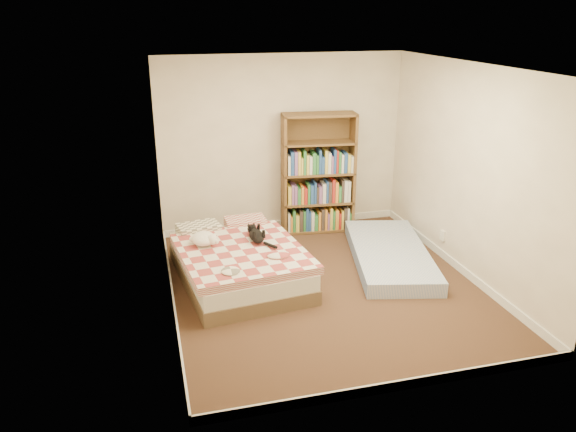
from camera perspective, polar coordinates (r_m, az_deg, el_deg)
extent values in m
cube|color=#41281C|center=(6.64, 3.69, -7.09)|extent=(3.50, 4.00, 0.01)
cube|color=white|center=(5.93, 4.25, 14.91)|extent=(3.50, 4.00, 0.01)
cube|color=beige|center=(8.03, -0.59, 7.31)|extent=(3.50, 0.01, 2.50)
cube|color=beige|center=(4.44, 12.13, -4.09)|extent=(3.50, 0.01, 2.50)
cube|color=beige|center=(5.87, -12.48, 1.94)|extent=(0.01, 4.00, 2.50)
cube|color=beige|center=(6.91, 17.88, 4.20)|extent=(0.01, 4.00, 2.50)
cube|color=white|center=(8.37, -0.54, -0.73)|extent=(3.50, 0.02, 0.10)
cube|color=white|center=(5.05, 11.05, -16.54)|extent=(3.50, 0.02, 0.10)
cube|color=white|center=(6.34, -11.57, -8.39)|extent=(0.02, 4.00, 0.10)
cube|color=white|center=(7.31, 16.81, -4.87)|extent=(0.02, 4.00, 0.10)
cube|color=white|center=(7.53, 15.43, -1.93)|extent=(0.03, 0.09, 0.13)
cube|color=brown|center=(6.76, -4.99, -5.81)|extent=(1.53, 2.02, 0.17)
cube|color=silver|center=(6.69, -5.04, -4.44)|extent=(1.50, 1.98, 0.19)
cube|color=#A8403E|center=(6.63, -5.07, -3.34)|extent=(1.55, 1.69, 0.09)
cube|color=slate|center=(7.23, -8.46, -1.20)|extent=(0.55, 0.39, 0.14)
cube|color=#A8403E|center=(7.31, -3.64, -0.76)|extent=(0.55, 0.39, 0.14)
cube|color=#543C1C|center=(7.86, -0.35, 4.08)|extent=(0.07, 0.35, 1.71)
cube|color=#543C1C|center=(8.15, 6.42, 4.54)|extent=(0.07, 0.35, 1.71)
cube|color=#543C1C|center=(8.14, 2.75, 4.62)|extent=(1.02, 0.12, 1.71)
cube|color=#543C1C|center=(8.26, 2.99, -1.27)|extent=(1.06, 0.44, 0.03)
cube|color=#543C1C|center=(7.99, 3.10, 4.40)|extent=(1.06, 0.44, 0.03)
cube|color=#543C1C|center=(7.81, 3.21, 10.24)|extent=(1.06, 0.44, 0.03)
cube|color=#7D98D0|center=(7.33, 10.31, -3.89)|extent=(1.34, 2.17, 0.18)
ellipsoid|color=black|center=(6.70, -3.22, -2.02)|extent=(0.19, 0.39, 0.12)
sphere|color=black|center=(6.88, -3.57, -1.31)|extent=(0.12, 0.12, 0.12)
cone|color=black|center=(6.89, -3.91, -0.86)|extent=(0.04, 0.04, 0.04)
cone|color=black|center=(6.90, -3.35, -0.81)|extent=(0.04, 0.04, 0.04)
cylinder|color=black|center=(6.50, -1.93, -3.01)|extent=(0.05, 0.22, 0.04)
ellipsoid|color=white|center=(6.65, -8.58, -2.28)|extent=(0.29, 0.32, 0.15)
sphere|color=white|center=(6.56, -7.73, -2.39)|extent=(0.12, 0.12, 0.12)
sphere|color=white|center=(6.53, -7.30, -2.60)|extent=(0.06, 0.06, 0.05)
sphere|color=white|center=(6.70, -9.71, -2.33)|extent=(0.07, 0.07, 0.07)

